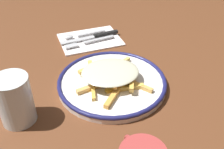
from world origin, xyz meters
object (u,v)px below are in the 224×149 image
(napkin, at_px, (90,39))
(water_glass, at_px, (15,100))
(knife, at_px, (95,36))
(fries_heap, at_px, (111,75))
(fork, at_px, (90,42))
(plate, at_px, (112,82))
(spoon, at_px, (78,35))

(napkin, relative_size, water_glass, 1.75)
(water_glass, bearing_deg, knife, -46.14)
(fries_heap, xyz_separation_m, fork, (0.24, -0.03, -0.03))
(plate, bearing_deg, knife, -11.68)
(fries_heap, xyz_separation_m, napkin, (0.27, -0.04, -0.03))
(napkin, xyz_separation_m, fork, (-0.03, 0.01, 0.01))
(knife, height_order, water_glass, water_glass)
(fork, bearing_deg, plate, 174.34)
(plate, distance_m, napkin, 0.27)
(fries_heap, distance_m, knife, 0.27)
(fork, bearing_deg, knife, -47.80)
(fork, xyz_separation_m, water_glass, (-0.26, 0.27, 0.05))
(water_glass, bearing_deg, fork, -45.95)
(fries_heap, bearing_deg, napkin, -8.23)
(fries_heap, relative_size, water_glass, 1.75)
(fries_heap, relative_size, fork, 1.16)
(plate, relative_size, napkin, 1.43)
(napkin, distance_m, fork, 0.03)
(knife, relative_size, water_glass, 1.79)
(spoon, bearing_deg, water_glass, 142.04)
(plate, relative_size, water_glass, 2.50)
(napkin, bearing_deg, plate, 172.32)
(plate, distance_m, spoon, 0.29)
(fries_heap, xyz_separation_m, water_glass, (-0.02, 0.24, 0.02))
(plate, xyz_separation_m, fries_heap, (-0.00, 0.00, 0.03))
(water_glass, bearing_deg, spoon, -37.96)
(plate, xyz_separation_m, spoon, (0.29, -0.00, 0.00))
(knife, bearing_deg, fries_heap, 167.82)
(fork, relative_size, spoon, 1.16)
(napkin, xyz_separation_m, spoon, (0.03, 0.03, 0.01))
(knife, bearing_deg, water_glass, 133.86)
(plate, xyz_separation_m, napkin, (0.26, -0.04, -0.01))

